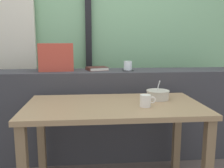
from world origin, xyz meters
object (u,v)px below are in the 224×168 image
(juice_glass, at_px, (128,66))
(ceramic_mug, at_px, (146,101))
(throw_pillow, at_px, (56,57))
(soup_bowl, at_px, (158,95))
(closed_book, at_px, (97,69))
(breakfast_table, at_px, (114,117))
(coaster_square, at_px, (128,70))

(juice_glass, bearing_deg, ceramic_mug, -88.43)
(throw_pillow, relative_size, soup_bowl, 1.79)
(closed_book, xyz_separation_m, soup_bowl, (0.46, -0.55, -0.15))
(juice_glass, height_order, throw_pillow, throw_pillow)
(breakfast_table, xyz_separation_m, closed_book, (-0.10, 0.67, 0.29))
(coaster_square, relative_size, soup_bowl, 0.56)
(closed_book, bearing_deg, coaster_square, -10.65)
(coaster_square, bearing_deg, soup_bowl, -71.85)
(soup_bowl, bearing_deg, throw_pillow, 147.94)
(breakfast_table, height_order, soup_bowl, soup_bowl)
(closed_book, distance_m, ceramic_mug, 0.84)
(juice_glass, xyz_separation_m, closed_book, (-0.30, 0.06, -0.03))
(coaster_square, bearing_deg, closed_book, 169.35)
(coaster_square, bearing_deg, ceramic_mug, -88.43)
(throw_pillow, height_order, soup_bowl, throw_pillow)
(coaster_square, distance_m, throw_pillow, 0.69)
(throw_pillow, bearing_deg, juice_glass, -2.62)
(breakfast_table, height_order, throw_pillow, throw_pillow)
(breakfast_table, height_order, juice_glass, juice_glass)
(breakfast_table, xyz_separation_m, coaster_square, (0.19, 0.62, 0.27))
(closed_book, height_order, throw_pillow, throw_pillow)
(closed_book, xyz_separation_m, throw_pillow, (-0.39, -0.02, 0.11))
(closed_book, distance_m, throw_pillow, 0.40)
(breakfast_table, bearing_deg, closed_book, 98.75)
(breakfast_table, relative_size, ceramic_mug, 11.34)
(throw_pillow, xyz_separation_m, soup_bowl, (0.85, -0.53, -0.26))
(juice_glass, distance_m, closed_book, 0.30)
(closed_book, bearing_deg, juice_glass, -10.65)
(juice_glass, bearing_deg, closed_book, 169.35)
(breakfast_table, height_order, ceramic_mug, ceramic_mug)
(coaster_square, height_order, closed_book, closed_book)
(closed_book, bearing_deg, throw_pillow, -176.37)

